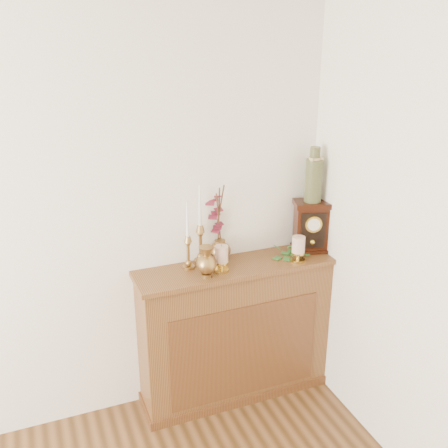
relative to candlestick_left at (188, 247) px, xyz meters
name	(u,v)px	position (x,y,z in m)	size (l,w,h in m)	color
console_shelf	(235,335)	(0.28, -0.06, -0.63)	(1.24, 0.34, 0.93)	brown
candlestick_left	(188,247)	(0.00, 0.00, 0.00)	(0.07, 0.07, 0.42)	#A07B40
candlestick_center	(200,238)	(0.09, 0.05, 0.02)	(0.08, 0.08, 0.49)	#A07B40
bud_vase	(206,262)	(0.06, -0.14, -0.05)	(0.12, 0.12, 0.19)	#A07B40
ginger_jar	(216,225)	(0.21, 0.08, 0.08)	(0.20, 0.21, 0.49)	#A07B40
pillar_candle_left	(221,257)	(0.17, -0.11, -0.05)	(0.09, 0.09, 0.17)	gold
pillar_candle_right	(298,248)	(0.65, -0.15, -0.05)	(0.09, 0.09, 0.17)	gold
ivy_garland	(306,250)	(0.77, -0.04, -0.13)	(0.49, 0.22, 0.08)	#2B6C29
mantel_clock	(311,227)	(0.80, -0.03, 0.02)	(0.26, 0.21, 0.33)	black
ceramic_vase	(314,177)	(0.80, -0.03, 0.34)	(0.11, 0.11, 0.34)	#183128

